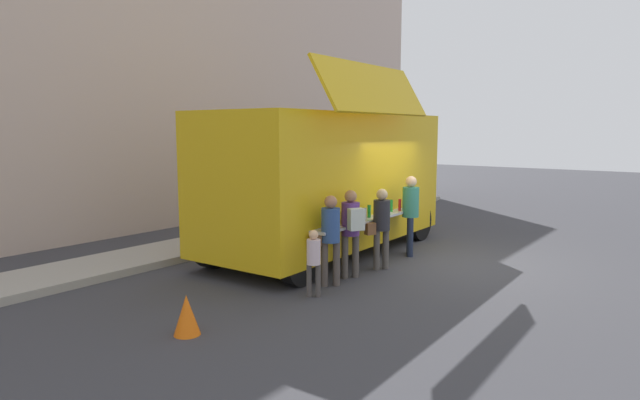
# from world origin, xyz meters

# --- Properties ---
(ground_plane) EXTENTS (60.00, 60.00, 0.00)m
(ground_plane) POSITION_xyz_m (0.00, 0.00, 0.00)
(ground_plane) COLOR #38383D
(curb_strip) EXTENTS (28.00, 1.60, 0.15)m
(curb_strip) POSITION_xyz_m (-4.67, 5.14, 0.07)
(curb_strip) COLOR #9E998E
(curb_strip) RESTS_ON ground
(building_behind) EXTENTS (32.00, 2.40, 9.22)m
(building_behind) POSITION_xyz_m (-3.67, 9.04, 4.61)
(building_behind) COLOR #C5AD9F
(building_behind) RESTS_ON ground
(food_truck_main) EXTENTS (6.36, 3.22, 4.02)m
(food_truck_main) POSITION_xyz_m (-0.67, 2.52, 1.68)
(food_truck_main) COLOR gold
(food_truck_main) RESTS_ON ground
(traffic_cone_orange) EXTENTS (0.36, 0.36, 0.55)m
(traffic_cone_orange) POSITION_xyz_m (-5.79, 1.13, 0.28)
(traffic_cone_orange) COLOR orange
(traffic_cone_orange) RESTS_ON ground
(trash_bin) EXTENTS (0.60, 0.60, 1.03)m
(trash_bin) POSITION_xyz_m (2.91, 4.84, 0.51)
(trash_bin) COLOR #306437
(trash_bin) RESTS_ON ground
(customer_front_ordering) EXTENTS (0.51, 0.38, 1.60)m
(customer_front_ordering) POSITION_xyz_m (-1.27, 0.80, 0.95)
(customer_front_ordering) COLOR #4C4741
(customer_front_ordering) RESTS_ON ground
(customer_mid_with_backpack) EXTENTS (0.47, 0.53, 1.64)m
(customer_mid_with_backpack) POSITION_xyz_m (-2.15, 0.92, 1.01)
(customer_mid_with_backpack) COLOR #4F4842
(customer_mid_with_backpack) RESTS_ON ground
(customer_rear_waiting) EXTENTS (0.46, 0.46, 1.61)m
(customer_rear_waiting) POSITION_xyz_m (-2.79, 0.94, 0.96)
(customer_rear_waiting) COLOR #4E453F
(customer_rear_waiting) RESTS_ON ground
(customer_extra_browsing) EXTENTS (0.36, 0.36, 1.75)m
(customer_extra_browsing) POSITION_xyz_m (0.15, 0.90, 1.04)
(customer_extra_browsing) COLOR #1C253B
(customer_extra_browsing) RESTS_ON ground
(child_near_queue) EXTENTS (0.23, 0.23, 1.12)m
(child_near_queue) POSITION_xyz_m (-3.46, 0.78, 0.67)
(child_near_queue) COLOR #49433F
(child_near_queue) RESTS_ON ground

